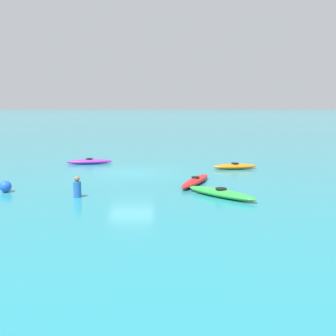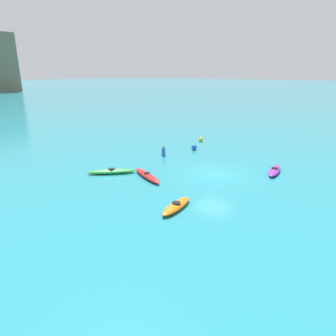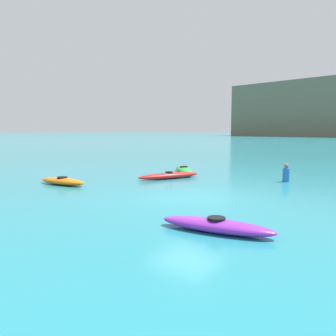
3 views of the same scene
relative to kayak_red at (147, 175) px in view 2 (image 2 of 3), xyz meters
name	(u,v)px [view 2 (image 2 of 3)]	position (x,y,z in m)	size (l,w,h in m)	color
ground_plane	(214,175)	(3.45, -3.27, -0.16)	(600.00, 600.00, 0.00)	teal
kayak_red	(147,175)	(0.00, 0.00, 0.00)	(1.88, 3.43, 0.37)	red
kayak_purple	(274,170)	(6.48, -6.41, 0.00)	(2.97, 1.21, 0.37)	purple
kayak_green	(112,171)	(-0.90, 2.56, 0.00)	(2.94, 2.84, 0.37)	green
kayak_orange	(176,206)	(-2.64, -4.49, 0.00)	(2.70, 1.05, 0.37)	orange
buoy_blue	(194,147)	(8.40, 1.78, 0.09)	(0.51, 0.51, 0.51)	blue
buoy_yellow	(201,139)	(11.77, 3.19, 0.06)	(0.44, 0.44, 0.44)	yellow
person_near_shore	(164,151)	(5.04, 2.68, 0.22)	(0.44, 0.44, 0.88)	blue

